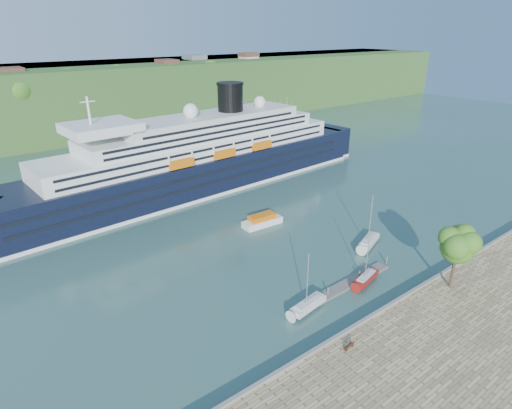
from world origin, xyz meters
name	(u,v)px	position (x,y,z in m)	size (l,w,h in m)	color
ground	(388,310)	(0.00, 0.00, 0.00)	(400.00, 400.00, 0.00)	#2F534B
far_hillside	(70,99)	(0.00, 145.00, 12.00)	(400.00, 50.00, 24.00)	#2B5622
quay_coping	(391,304)	(0.00, -0.20, 1.15)	(220.00, 0.50, 0.30)	slate
cruise_ship	(192,140)	(3.43, 59.16, 12.39)	(110.34, 16.07, 24.78)	black
park_bench	(349,345)	(-11.36, -2.42, 1.46)	(1.45, 0.59, 0.93)	#4B2415
promenade_tree	(456,255)	(10.98, -2.80, 6.41)	(6.53, 6.53, 10.82)	#386C1C
floating_pontoon	(351,282)	(1.33, 7.85, 0.18)	(16.36, 2.00, 0.36)	slate
sailboat_white_near	(309,284)	(-8.90, 7.02, 4.39)	(6.79, 1.89, 8.78)	silver
sailboat_red	(368,259)	(3.16, 6.56, 4.13)	(6.39, 1.78, 8.26)	maroon
sailboat_white_far	(371,222)	(13.25, 14.03, 4.80)	(7.43, 2.06, 9.60)	silver
tender_launch	(262,220)	(3.58, 32.90, 1.16)	(8.38, 2.87, 2.32)	#D7660C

